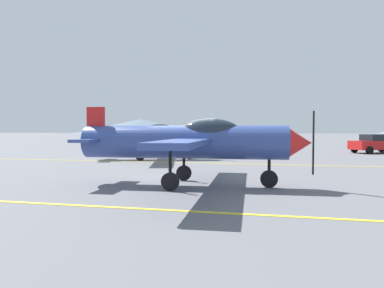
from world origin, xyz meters
name	(u,v)px	position (x,y,z in m)	size (l,w,h in m)	color
ground_plane	(187,181)	(0.00, 0.00, 0.00)	(400.00, 400.00, 0.00)	slate
apron_line_near	(140,209)	(0.00, -4.97, 0.01)	(80.00, 0.16, 0.01)	yellow
apron_line_far	(216,163)	(0.00, 7.34, 0.01)	(80.00, 0.16, 0.01)	yellow
airplane_near	(192,141)	(0.45, -1.05, 1.60)	(8.24, 9.49, 2.84)	#33478C
airplane_mid	(150,136)	(-4.84, 9.40, 1.60)	(8.32, 9.44, 2.84)	white
car_sedan	(376,143)	(11.98, 19.69, 0.84)	(4.65, 3.56, 1.62)	red
hill_left	(141,127)	(-62.17, 156.37, 3.73)	(68.61, 68.61, 7.45)	slate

